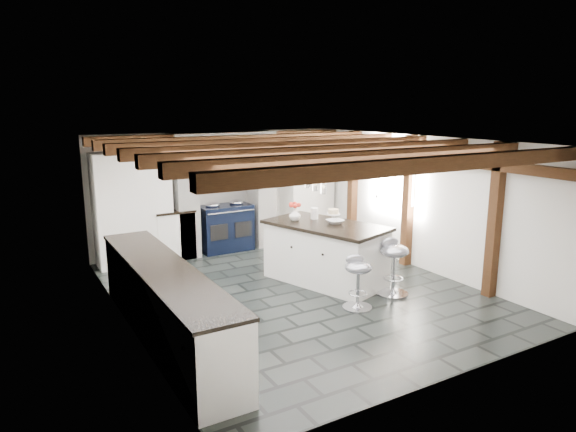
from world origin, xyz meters
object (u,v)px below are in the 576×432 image
bar_stool_far (358,276)px  kitchen_island (325,252)px  range_cooker (225,227)px  bar_stool_near (393,260)px

bar_stool_far → kitchen_island: bearing=96.4°
kitchen_island → bar_stool_far: 1.18m
range_cooker → bar_stool_far: bearing=-83.6°
range_cooker → bar_stool_far: (0.41, -3.68, 0.01)m
kitchen_island → bar_stool_far: bearing=-119.7°
kitchen_island → bar_stool_near: bearing=-79.0°
range_cooker → bar_stool_near: range_cooker is taller
range_cooker → bar_stool_far: size_ratio=1.30×
bar_stool_near → bar_stool_far: 0.81m
kitchen_island → bar_stool_far: kitchen_island is taller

